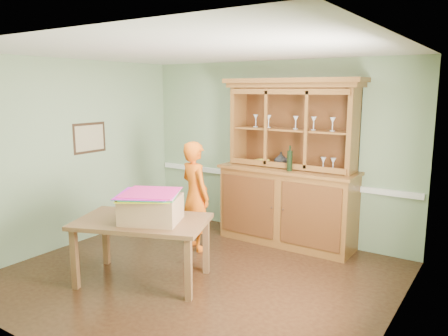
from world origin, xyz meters
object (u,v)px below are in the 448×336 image
Objects in this scene: china_hutch at (288,187)px; person at (195,196)px; dining_table at (142,227)px; cardboard_box at (151,209)px.

china_hutch is 1.38m from person.
china_hutch is 1.39× the size of dining_table.
china_hutch reaches higher than person.
person is (-0.29, 1.22, -0.13)m from cardboard_box.
china_hutch is 2.28m from cardboard_box.
cardboard_box is at bearing -21.03° from dining_table.
person is at bearing 75.36° from dining_table.
cardboard_box is at bearing 125.08° from person.
person is (-0.14, 1.22, 0.11)m from dining_table.
dining_table is (-0.86, -2.17, -0.18)m from china_hutch.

